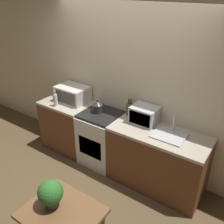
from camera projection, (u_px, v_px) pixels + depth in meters
ground_plane at (84, 194)px, 3.58m from camera, size 16.00×16.00×0.00m
wall_back at (128, 86)px, 3.80m from camera, size 10.00×0.06×2.60m
counter_left_run at (69, 125)px, 4.44m from camera, size 0.85×0.62×0.90m
counter_right_run at (157, 159)px, 3.57m from camera, size 1.37×0.62×0.90m
stove_range at (102, 138)px, 4.07m from camera, size 0.60×0.62×0.90m
kettle at (98, 107)px, 3.87m from camera, size 0.17×0.17×0.21m
microwave at (73, 94)px, 4.21m from camera, size 0.53×0.39×0.26m
bottle at (55, 100)px, 4.05m from camera, size 0.07×0.07×0.28m
knife_block at (130, 109)px, 3.76m from camera, size 0.09×0.06×0.27m
toaster_oven at (144, 115)px, 3.56m from camera, size 0.37×0.30×0.25m
sink_basin at (169, 135)px, 3.29m from camera, size 0.43×0.36×0.24m
dining_table at (63, 221)px, 2.44m from camera, size 0.73×0.60×0.76m
potted_plant at (51, 193)px, 2.37m from camera, size 0.25×0.25×0.30m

